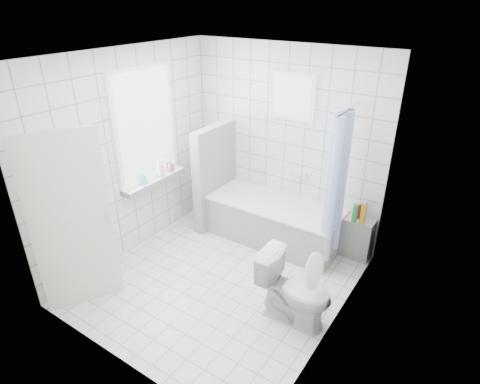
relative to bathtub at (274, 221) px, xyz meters
The scene contains 19 objects.
ground 1.17m from the bathtub, 94.90° to the right, with size 3.00×3.00×0.00m, color white.
ceiling 2.57m from the bathtub, 94.90° to the right, with size 3.00×3.00×0.00m, color white.
wall_back 1.08m from the bathtub, 104.43° to the left, with size 2.80×0.02×2.60m, color white.
wall_front 2.81m from the bathtub, 92.11° to the right, with size 2.80×0.02×2.60m, color white.
wall_left 2.13m from the bathtub, 143.07° to the right, with size 0.02×3.00×2.60m, color white.
wall_right 2.00m from the bathtub, 40.80° to the right, with size 0.02×3.00×2.60m, color white.
window_left 2.12m from the bathtub, 150.39° to the right, with size 0.01×0.90×1.40m, color white.
window_back 1.69m from the bathtub, 89.39° to the left, with size 0.50×0.01×0.50m, color white.
window_sill 1.73m from the bathtub, 149.61° to the right, with size 0.18×1.02×0.08m, color white.
door 2.63m from the bathtub, 116.77° to the right, with size 0.04×0.80×2.00m, color silver.
bathtub is the anchor object (origin of this frame).
partition_wall 1.08m from the bathtub, behind, with size 0.15×0.85×1.50m, color white.
tiled_ledge 1.11m from the bathtub, 13.34° to the left, with size 0.40×0.24×0.55m, color white.
toilet 1.55m from the bathtub, 52.91° to the right, with size 0.44×0.77×0.78m, color white.
curtain_rod 1.91m from the bathtub, ahead, with size 0.02×0.02×0.80m, color silver.
shower_curtain 1.19m from the bathtub, 10.29° to the right, with size 0.14×0.48×1.78m, color #4A66DA, non-canonical shape.
tub_faucet 0.66m from the bathtub, 73.38° to the left, with size 0.18×0.06×0.06m, color silver.
sill_bottles 1.75m from the bathtub, 152.28° to the right, with size 0.13×0.62×0.32m.
ledge_bottles 1.17m from the bathtub, 11.02° to the left, with size 0.16×0.18×0.28m.
Camera 1 is at (2.36, -3.12, 3.13)m, focal length 30.00 mm.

